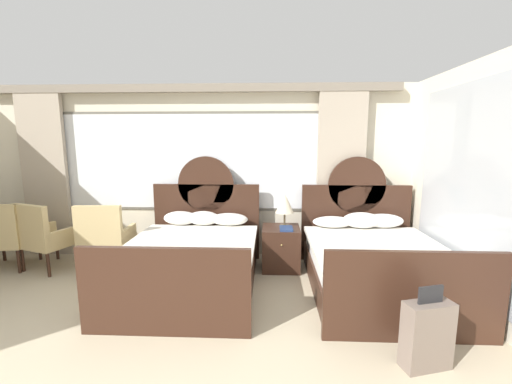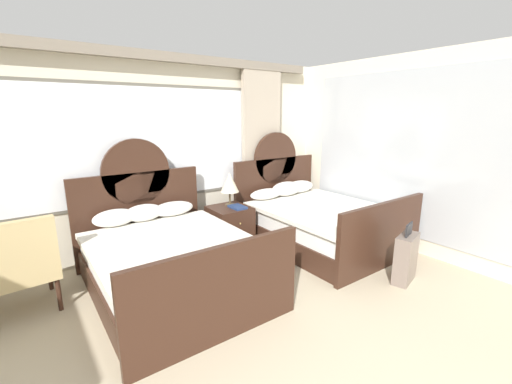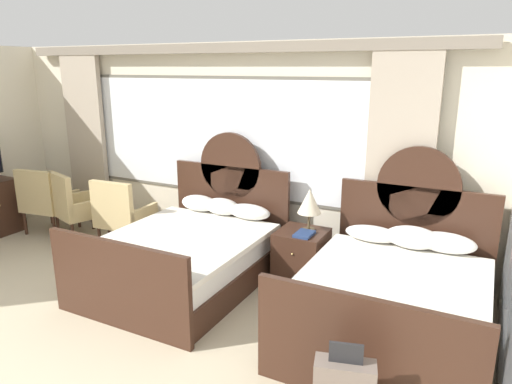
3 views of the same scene
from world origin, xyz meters
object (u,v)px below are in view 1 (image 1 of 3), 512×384
object	(u,v)px
bed_near_window	(193,259)
book_on_nightstand	(286,228)
bed_near_mirror	(374,261)
armchair_by_window_right	(4,235)
nightstand_between_beds	(281,248)
armchair_by_window_left	(105,236)
armchair_by_window_centre	(45,235)
suitcase_on_floor	(427,335)
table_lamp_on_nightstand	(285,204)

from	to	relation	value
bed_near_window	book_on_nightstand	world-z (taller)	bed_near_window
bed_near_mirror	armchair_by_window_right	bearing A→B (deg)	175.70
nightstand_between_beds	armchair_by_window_right	size ratio (longest dim) A/B	0.62
bed_near_mirror	book_on_nightstand	bearing A→B (deg)	155.63
nightstand_between_beds	armchair_by_window_left	xyz separation A→B (m)	(-2.48, -0.21, 0.21)
book_on_nightstand	armchair_by_window_centre	xyz separation A→B (m)	(-3.43, -0.10, -0.11)
suitcase_on_floor	table_lamp_on_nightstand	bearing A→B (deg)	116.72
armchair_by_window_right	suitcase_on_floor	xyz separation A→B (m)	(5.07, -1.84, -0.23)
bed_near_window	armchair_by_window_centre	xyz separation A→B (m)	(-2.21, 0.39, 0.17)
armchair_by_window_left	suitcase_on_floor	xyz separation A→B (m)	(3.60, -1.83, -0.23)
bed_near_window	armchair_by_window_centre	size ratio (longest dim) A/B	2.18
book_on_nightstand	bed_near_window	bearing A→B (deg)	-157.89
nightstand_between_beds	table_lamp_on_nightstand	bearing A→B (deg)	53.15
bed_near_window	book_on_nightstand	bearing A→B (deg)	22.11
book_on_nightstand	armchair_by_window_right	world-z (taller)	armchair_by_window_right
bed_near_window	book_on_nightstand	xyz separation A→B (m)	(1.21, 0.49, 0.28)
book_on_nightstand	suitcase_on_floor	world-z (taller)	suitcase_on_floor
nightstand_between_beds	book_on_nightstand	size ratio (longest dim) A/B	2.34
nightstand_between_beds	suitcase_on_floor	xyz separation A→B (m)	(1.12, -2.05, -0.02)
book_on_nightstand	armchair_by_window_left	distance (m)	2.55
bed_near_window	armchair_by_window_left	bearing A→B (deg)	163.78
table_lamp_on_nightstand	armchair_by_window_centre	xyz separation A→B (m)	(-3.41, -0.28, -0.43)
bed_near_window	suitcase_on_floor	distance (m)	2.69
suitcase_on_floor	armchair_by_window_centre	bearing A→B (deg)	157.67
bed_near_window	armchair_by_window_left	xyz separation A→B (m)	(-1.33, 0.39, 0.17)
bed_near_window	table_lamp_on_nightstand	distance (m)	1.50
armchair_by_window_centre	suitcase_on_floor	bearing A→B (deg)	-22.33
bed_near_mirror	nightstand_between_beds	world-z (taller)	bed_near_mirror
table_lamp_on_nightstand	suitcase_on_floor	distance (m)	2.46
bed_near_mirror	suitcase_on_floor	distance (m)	1.45
armchair_by_window_centre	table_lamp_on_nightstand	bearing A→B (deg)	4.64
armchair_by_window_centre	armchair_by_window_right	xyz separation A→B (m)	(-0.60, -0.00, 0.00)
armchair_by_window_centre	armchair_by_window_right	distance (m)	0.60
bed_near_mirror	suitcase_on_floor	xyz separation A→B (m)	(-0.03, -1.45, -0.06)
bed_near_mirror	armchair_by_window_left	bearing A→B (deg)	173.97
bed_near_window	bed_near_mirror	distance (m)	2.29
bed_near_window	armchair_by_window_right	bearing A→B (deg)	172.13
armchair_by_window_right	suitcase_on_floor	size ratio (longest dim) A/B	1.40
bed_near_window	suitcase_on_floor	xyz separation A→B (m)	(2.26, -1.45, -0.06)
nightstand_between_beds	suitcase_on_floor	distance (m)	2.33
bed_near_window	nightstand_between_beds	xyz separation A→B (m)	(1.15, 0.60, -0.04)
bed_near_mirror	armchair_by_window_right	world-z (taller)	bed_near_mirror
bed_near_window	table_lamp_on_nightstand	size ratio (longest dim) A/B	4.42
suitcase_on_floor	bed_near_window	bearing A→B (deg)	147.41
suitcase_on_floor	bed_near_mirror	bearing A→B (deg)	88.81
table_lamp_on_nightstand	armchair_by_window_right	xyz separation A→B (m)	(-4.01, -0.28, -0.43)
bed_near_mirror	book_on_nightstand	size ratio (longest dim) A/B	8.24
bed_near_mirror	table_lamp_on_nightstand	distance (m)	1.41
book_on_nightstand	armchair_by_window_centre	distance (m)	3.43
bed_near_mirror	suitcase_on_floor	size ratio (longest dim) A/B	3.04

